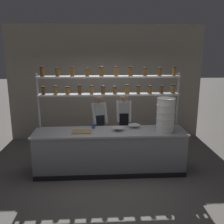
{
  "coord_description": "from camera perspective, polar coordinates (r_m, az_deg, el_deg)",
  "views": [
    {
      "loc": [
        -0.26,
        -5.02,
        2.53
      ],
      "look_at": [
        0.06,
        0.2,
        1.28
      ],
      "focal_mm": 40.0,
      "sensor_mm": 36.0,
      "label": 1
    }
  ],
  "objects": [
    {
      "name": "cutting_board",
      "position": [
        5.22,
        -6.9,
        -4.5
      ],
      "size": [
        0.4,
        0.26,
        0.02
      ],
      "color": "#A88456",
      "rests_on": "prep_counter"
    },
    {
      "name": "prep_counter",
      "position": [
        5.43,
        -0.47,
        -8.97
      ],
      "size": [
        3.21,
        0.76,
        0.92
      ],
      "color": "gray",
      "rests_on": "ground_plane"
    },
    {
      "name": "back_wall",
      "position": [
        7.35,
        -1.41,
        6.53
      ],
      "size": [
        5.61,
        0.12,
        3.3
      ],
      "primitive_type": "cube",
      "color": "#9E9384",
      "rests_on": "ground_plane"
    },
    {
      "name": "spice_shelf_unit",
      "position": [
        5.4,
        -0.59,
        5.7
      ],
      "size": [
        3.09,
        0.28,
        2.24
      ],
      "color": "#ADAFB5",
      "rests_on": "ground_plane"
    },
    {
      "name": "container_stack",
      "position": [
        5.26,
        12.13,
        -0.68
      ],
      "size": [
        0.38,
        0.38,
        0.71
      ],
      "color": "white",
      "rests_on": "prep_counter"
    },
    {
      "name": "serving_cup_front",
      "position": [
        5.46,
        -4.3,
        -3.21
      ],
      "size": [
        0.08,
        0.08,
        0.1
      ],
      "color": "#334C70",
      "rests_on": "prep_counter"
    },
    {
      "name": "chef_center",
      "position": [
        6.09,
        2.71,
        -1.89
      ],
      "size": [
        0.37,
        0.29,
        1.61
      ],
      "rotation": [
        0.0,
        0.0,
        -0.04
      ],
      "color": "black",
      "rests_on": "ground_plane"
    },
    {
      "name": "prep_bowl_center_front",
      "position": [
        5.28,
        1.44,
        -3.95
      ],
      "size": [
        0.26,
        0.26,
        0.07
      ],
      "color": "silver",
      "rests_on": "prep_counter"
    },
    {
      "name": "ground_plane",
      "position": [
        5.63,
        -0.46,
        -13.3
      ],
      "size": [
        40.0,
        40.0,
        0.0
      ],
      "primitive_type": "plane",
      "color": "slate"
    },
    {
      "name": "prep_bowl_near_left",
      "position": [
        5.51,
        5.07,
        -3.26
      ],
      "size": [
        0.26,
        0.26,
        0.07
      ],
      "color": "silver",
      "rests_on": "prep_counter"
    },
    {
      "name": "chef_left",
      "position": [
        6.0,
        -2.97,
        -2.34
      ],
      "size": [
        0.41,
        0.34,
        1.58
      ],
      "rotation": [
        0.0,
        0.0,
        0.31
      ],
      "color": "black",
      "rests_on": "ground_plane"
    }
  ]
}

